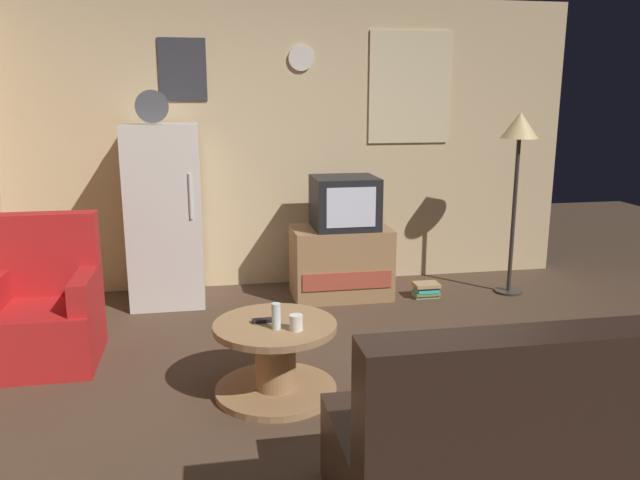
% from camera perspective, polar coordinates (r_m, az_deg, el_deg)
% --- Properties ---
extents(ground_plane, '(12.00, 12.00, 0.00)m').
position_cam_1_polar(ground_plane, '(3.77, 2.94, -14.28)').
color(ground_plane, '#4C3828').
extents(wall_with_art, '(5.20, 0.12, 2.57)m').
position_cam_1_polar(wall_with_art, '(5.77, -2.49, 8.71)').
color(wall_with_art, '#D1B284').
rests_on(wall_with_art, ground_plane).
extents(fridge, '(0.60, 0.62, 1.77)m').
position_cam_1_polar(fridge, '(5.39, -13.90, 2.26)').
color(fridge, silver).
rests_on(fridge, ground_plane).
extents(tv_stand, '(0.84, 0.53, 0.61)m').
position_cam_1_polar(tv_stand, '(5.47, 1.90, -2.04)').
color(tv_stand, '#9E754C').
rests_on(tv_stand, ground_plane).
extents(crt_tv, '(0.54, 0.51, 0.44)m').
position_cam_1_polar(crt_tv, '(5.36, 2.25, 3.43)').
color(crt_tv, black).
rests_on(crt_tv, tv_stand).
extents(standing_lamp, '(0.32, 0.32, 1.59)m').
position_cam_1_polar(standing_lamp, '(5.65, 17.65, 8.68)').
color(standing_lamp, '#332D28').
rests_on(standing_lamp, ground_plane).
extents(coffee_table, '(0.72, 0.72, 0.44)m').
position_cam_1_polar(coffee_table, '(3.75, -4.06, -10.70)').
color(coffee_table, '#9E754C').
rests_on(coffee_table, ground_plane).
extents(wine_glass, '(0.05, 0.05, 0.15)m').
position_cam_1_polar(wine_glass, '(3.56, -4.01, -6.92)').
color(wine_glass, silver).
rests_on(wine_glass, coffee_table).
extents(mug_ceramic_white, '(0.08, 0.08, 0.09)m').
position_cam_1_polar(mug_ceramic_white, '(3.54, -2.20, -7.51)').
color(mug_ceramic_white, silver).
rests_on(mug_ceramic_white, coffee_table).
extents(remote_control, '(0.15, 0.05, 0.02)m').
position_cam_1_polar(remote_control, '(3.68, -5.02, -7.29)').
color(remote_control, black).
rests_on(remote_control, coffee_table).
extents(armchair, '(0.68, 0.68, 0.96)m').
position_cam_1_polar(armchair, '(4.53, -23.79, -5.97)').
color(armchair, red).
rests_on(armchair, ground_plane).
extents(couch, '(1.70, 0.80, 0.92)m').
position_cam_1_polar(couch, '(2.87, 19.72, -17.39)').
color(couch, black).
rests_on(couch, ground_plane).
extents(book_stack, '(0.22, 0.16, 0.13)m').
position_cam_1_polar(book_stack, '(5.57, 9.63, -4.49)').
color(book_stack, '#979F66').
rests_on(book_stack, ground_plane).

